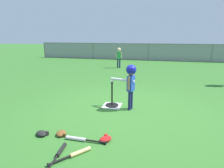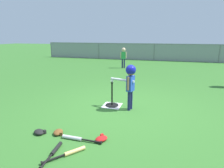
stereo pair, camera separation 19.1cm
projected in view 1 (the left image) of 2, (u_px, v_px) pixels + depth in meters
ground_plane at (125, 110)px, 4.48m from camera, size 60.00×60.00×0.00m
home_plate at (112, 105)px, 4.74m from camera, size 0.44×0.44×0.01m
batting_tee at (112, 102)px, 4.72m from camera, size 0.32×0.32×0.59m
baseball_on_tee at (112, 81)px, 4.59m from camera, size 0.07×0.07×0.07m
batter_child at (131, 78)px, 4.33m from camera, size 0.61×0.31×1.06m
fielder_deep_center at (119, 55)px, 10.02m from camera, size 0.31×0.21×1.06m
spare_bat_silver at (80, 139)px, 3.15m from camera, size 0.70×0.07×0.06m
spare_bat_wood at (76, 154)px, 2.77m from camera, size 0.45×0.54×0.06m
spare_bat_black at (60, 152)px, 2.80m from camera, size 0.12×0.62×0.06m
glove_by_plate at (61, 133)px, 3.33m from camera, size 0.23×0.26×0.07m
glove_near_bats at (42, 133)px, 3.33m from camera, size 0.27×0.25×0.07m
glove_tossed_aside at (106, 139)px, 3.15m from camera, size 0.26×0.27×0.07m
outfield_fence at (148, 51)px, 13.14m from camera, size 16.06×0.06×1.15m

